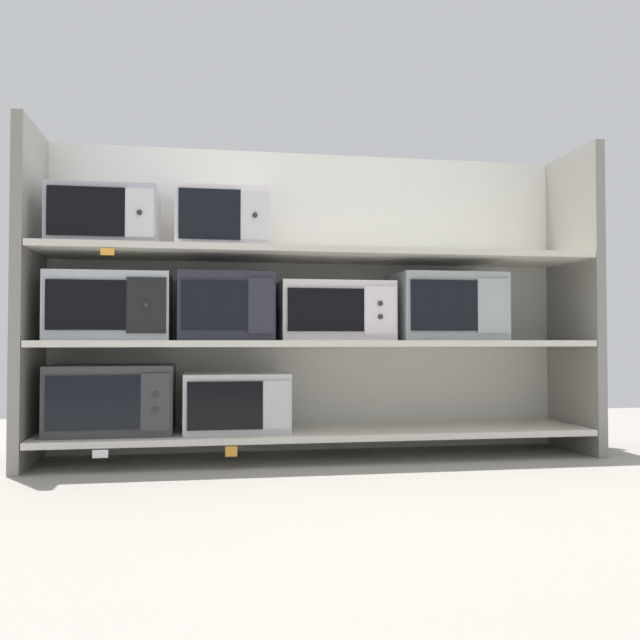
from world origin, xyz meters
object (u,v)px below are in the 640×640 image
microwave_6 (105,218)px  microwave_0 (112,399)px  microwave_2 (111,307)px  microwave_4 (335,311)px  microwave_3 (226,307)px  microwave_5 (446,307)px  microwave_7 (222,221)px  microwave_1 (236,402)px

microwave_6 → microwave_0: bearing=0.3°
microwave_2 → microwave_4: (1.07, -0.00, -0.01)m
microwave_3 → microwave_5: size_ratio=0.84×
microwave_5 → microwave_7: bearing=-180.0°
microwave_5 → microwave_0: bearing=-180.0°
microwave_1 → microwave_0: bearing=180.0°
microwave_0 → microwave_3: 0.68m
microwave_6 → microwave_7: 0.55m
microwave_1 → microwave_5: (1.06, 0.00, 0.46)m
microwave_1 → microwave_2: bearing=180.0°
microwave_2 → microwave_7: 0.67m
microwave_1 → microwave_3: bearing=179.6°
microwave_2 → microwave_7: size_ratio=1.25×
microwave_2 → microwave_7: bearing=-0.0°
microwave_3 → microwave_1: bearing=-0.4°
microwave_1 → microwave_4: 0.65m
microwave_6 → microwave_7: size_ratio=1.12×
microwave_0 → microwave_7: microwave_7 is taller
microwave_0 → microwave_6: bearing=-179.7°
microwave_0 → microwave_5: microwave_5 is taller
microwave_0 → microwave_3: microwave_3 is taller
microwave_5 → microwave_2: bearing=180.0°
microwave_2 → microwave_6: bearing=-179.2°
microwave_0 → microwave_4: (1.06, 0.00, 0.42)m
microwave_0 → microwave_2: bearing=178.7°
microwave_0 → microwave_7: (0.51, -0.00, 0.85)m
microwave_5 → microwave_6: bearing=-180.0°
microwave_4 → microwave_1: bearing=-180.0°
microwave_3 → microwave_7: size_ratio=1.01×
microwave_3 → microwave_2: bearing=-180.0°
microwave_0 → microwave_4: microwave_4 is taller
microwave_2 → microwave_5: bearing=-0.0°
microwave_2 → microwave_5: microwave_5 is taller
microwave_0 → microwave_4: bearing=0.0°
microwave_7 → microwave_1: bearing=0.1°
microwave_2 → microwave_3: bearing=0.0°
microwave_0 → microwave_4: 1.14m
microwave_4 → microwave_6: 1.18m
microwave_0 → microwave_6: size_ratio=1.16×
microwave_2 → microwave_3: microwave_3 is taller
microwave_1 → microwave_4: bearing=0.0°
microwave_5 → microwave_6: microwave_6 is taller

